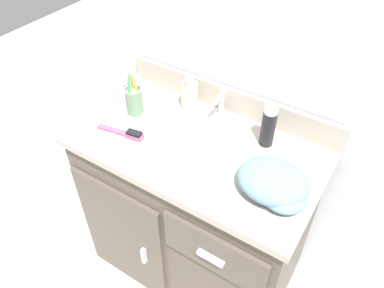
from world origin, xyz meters
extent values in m
plane|color=beige|center=(0.00, 0.00, 0.00)|extent=(6.00, 6.00, 0.00)
cube|color=silver|center=(0.00, 0.30, 1.10)|extent=(1.10, 0.08, 2.20)
cube|color=brown|center=(0.00, 0.00, 0.39)|extent=(0.89, 0.47, 0.79)
cube|color=brown|center=(-0.21, -0.24, 0.35)|extent=(0.43, 0.02, 0.63)
cube|color=brown|center=(0.22, -0.24, 0.62)|extent=(0.39, 0.02, 0.19)
cube|color=silver|center=(-0.09, -0.26, 0.35)|extent=(0.02, 0.02, 0.09)
cube|color=silver|center=(0.22, -0.26, 0.62)|extent=(0.10, 0.02, 0.01)
cube|color=#B2A899|center=(0.00, 0.00, 0.80)|extent=(0.92, 0.51, 0.03)
ellipsoid|color=#A49A8C|center=(0.00, 0.00, 0.75)|extent=(0.35, 0.30, 0.15)
cylinder|color=silver|center=(0.00, 0.00, 0.68)|extent=(0.03, 0.03, 0.01)
cube|color=#B2A899|center=(0.00, 0.24, 0.87)|extent=(0.92, 0.02, 0.10)
cube|color=silver|center=(0.00, 0.18, 0.83)|extent=(0.09, 0.06, 0.02)
cylinder|color=silver|center=(0.00, 0.18, 0.88)|extent=(0.02, 0.02, 0.08)
cylinder|color=silver|center=(0.00, 0.15, 0.92)|extent=(0.02, 0.06, 0.02)
sphere|color=silver|center=(0.00, 0.19, 0.94)|extent=(0.03, 0.03, 0.03)
cylinder|color=gray|center=(-0.30, 0.03, 0.87)|extent=(0.07, 0.07, 0.11)
cylinder|color=yellow|center=(-0.28, 0.03, 0.91)|extent=(0.03, 0.01, 0.16)
cube|color=white|center=(-0.27, 0.03, 0.99)|extent=(0.01, 0.02, 0.03)
cylinder|color=orange|center=(-0.32, 0.05, 0.90)|extent=(0.03, 0.03, 0.16)
cube|color=white|center=(-0.33, 0.06, 0.98)|extent=(0.01, 0.02, 0.03)
cylinder|color=green|center=(-0.31, 0.01, 0.91)|extent=(0.01, 0.02, 0.18)
cube|color=white|center=(-0.31, 0.01, 1.00)|extent=(0.01, 0.02, 0.03)
cylinder|color=beige|center=(-0.14, 0.17, 0.88)|extent=(0.07, 0.07, 0.11)
cylinder|color=silver|center=(-0.14, 0.17, 0.95)|extent=(0.03, 0.03, 0.03)
cylinder|color=silver|center=(-0.14, 0.15, 0.96)|extent=(0.01, 0.04, 0.01)
cylinder|color=black|center=(0.21, 0.14, 0.89)|extent=(0.05, 0.05, 0.14)
cylinder|color=white|center=(0.21, 0.14, 0.97)|extent=(0.05, 0.05, 0.02)
cube|color=#C1517F|center=(-0.30, -0.11, 0.82)|extent=(0.12, 0.04, 0.01)
cube|color=#C1517F|center=(-0.21, -0.09, 0.83)|extent=(0.07, 0.04, 0.02)
cube|color=black|center=(-0.21, -0.09, 0.84)|extent=(0.06, 0.04, 0.01)
ellipsoid|color=#6B8EA8|center=(0.32, -0.06, 0.86)|extent=(0.23, 0.20, 0.09)
ellipsoid|color=#7095B0|center=(0.37, -0.08, 0.85)|extent=(0.14, 0.14, 0.06)
camera|label=1|loc=(0.53, -0.85, 1.73)|focal=35.00mm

